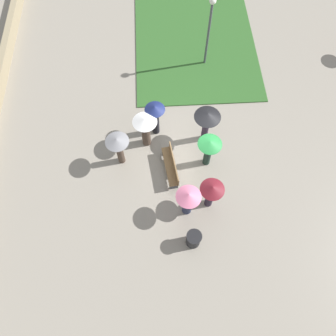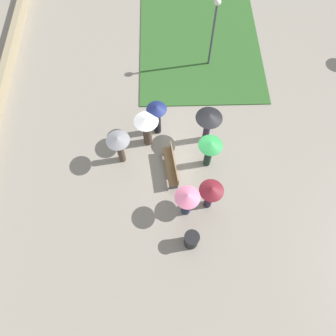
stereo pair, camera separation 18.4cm
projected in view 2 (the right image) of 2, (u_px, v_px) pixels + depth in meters
name	position (u px, v px, depth m)	size (l,w,h in m)	color
ground_plane	(193.00, 149.00, 15.42)	(90.00, 90.00, 0.00)	gray
lawn_patch_near	(199.00, 39.00, 18.59)	(9.33, 6.66, 0.06)	#2D5B26
park_bench	(172.00, 165.00, 14.51)	(2.00, 0.68, 0.90)	brown
lamp_post	(214.00, 25.00, 15.49)	(0.32, 0.32, 3.92)	#474C51
trash_bin	(191.00, 240.00, 13.05)	(0.62, 0.62, 0.92)	#232326
crowd_person_maroon	(211.00, 193.00, 13.04)	(0.99, 0.99, 1.81)	#2D2333
crowd_person_navy	(157.00, 115.00, 14.71)	(0.91, 0.91, 1.96)	black
crowd_person_white	(147.00, 127.00, 14.46)	(1.08, 1.08, 1.93)	#47382D
crowd_person_black	(209.00, 120.00, 14.27)	(1.18, 1.18, 2.01)	#2D2333
crowd_person_pink	(187.00, 200.00, 12.96)	(1.01, 1.01, 1.84)	#282D47
crowd_person_green	(210.00, 149.00, 13.90)	(1.04, 1.04, 1.86)	#1E3328
crowd_person_grey	(119.00, 144.00, 13.98)	(1.01, 1.01, 1.89)	#47382D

